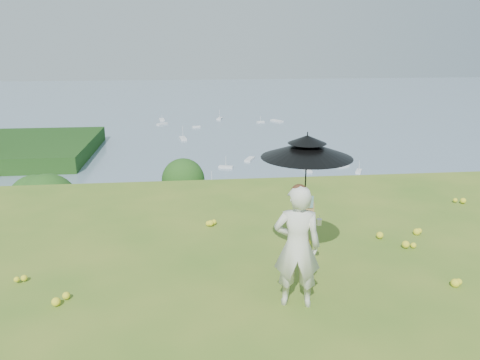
{
  "coord_description": "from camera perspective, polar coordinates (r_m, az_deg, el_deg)",
  "views": [
    {
      "loc": [
        -1.81,
        -4.92,
        3.58
      ],
      "look_at": [
        -0.87,
        3.78,
        0.94
      ],
      "focal_mm": 35.0,
      "sensor_mm": 36.0,
      "label": 1
    }
  ],
  "objects": [
    {
      "name": "shoreline_tier",
      "position": [
        89.2,
        -4.43,
        -9.62
      ],
      "size": [
        170.0,
        28.0,
        8.0
      ],
      "primitive_type": "cube",
      "color": "#6D6257",
      "rests_on": "bay_water"
    },
    {
      "name": "wildflowers",
      "position": [
        6.51,
        11.48,
        -16.31
      ],
      "size": [
        10.0,
        10.5,
        0.12
      ],
      "primitive_type": null,
      "color": "yellow",
      "rests_on": "ground"
    },
    {
      "name": "field_easel",
      "position": [
        7.08,
        7.71,
        -7.25
      ],
      "size": [
        0.61,
        0.61,
        1.43
      ],
      "primitive_type": null,
      "rotation": [
        0.0,
        0.0,
        -0.14
      ],
      "color": "olive",
      "rests_on": "ground"
    },
    {
      "name": "sun_umbrella",
      "position": [
        6.75,
        8.04,
        0.97
      ],
      "size": [
        1.51,
        1.51,
        1.17
      ],
      "primitive_type": null,
      "rotation": [
        0.0,
        0.0,
        -0.17
      ],
      "color": "black",
      "rests_on": "field_easel"
    },
    {
      "name": "harbor_town",
      "position": [
        86.51,
        -4.53,
        -5.77
      ],
      "size": [
        110.0,
        22.0,
        5.0
      ],
      "primitive_type": null,
      "color": "silver",
      "rests_on": "shoreline_tier"
    },
    {
      "name": "painter",
      "position": [
        6.46,
        6.97,
        -8.06
      ],
      "size": [
        0.71,
        0.53,
        1.76
      ],
      "primitive_type": "imported",
      "rotation": [
        0.0,
        0.0,
        2.95
      ],
      "color": "beige",
      "rests_on": "ground"
    },
    {
      "name": "moored_boats",
      "position": [
        170.38,
        -9.64,
        3.91
      ],
      "size": [
        140.0,
        140.0,
        0.7
      ],
      "primitive_type": null,
      "color": "silver",
      "rests_on": "bay_water"
    },
    {
      "name": "slope_trees",
      "position": [
        44.07,
        -3.28,
        -8.19
      ],
      "size": [
        110.0,
        50.0,
        6.0
      ],
      "primitive_type": null,
      "color": "#224D17",
      "rests_on": "forest_slope"
    },
    {
      "name": "ground",
      "position": [
        6.35,
        12.15,
        -17.96
      ],
      "size": [
        14.0,
        14.0,
        0.0
      ],
      "primitive_type": "plane",
      "color": "#497521",
      "rests_on": "ground"
    },
    {
      "name": "bay_water",
      "position": [
        247.79,
        -5.74,
        7.96
      ],
      "size": [
        700.0,
        700.0,
        0.0
      ],
      "primitive_type": "plane",
      "color": "#7593A7",
      "rests_on": "ground"
    },
    {
      "name": "painter_cap",
      "position": [
        6.16,
        7.24,
        -1.05
      ],
      "size": [
        0.27,
        0.3,
        0.1
      ],
      "primitive_type": null,
      "rotation": [
        0.0,
        0.0,
        -0.26
      ],
      "color": "pink",
      "rests_on": "painter"
    }
  ]
}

